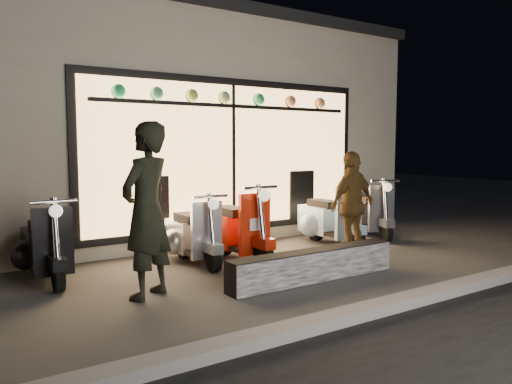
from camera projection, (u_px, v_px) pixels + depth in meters
ground at (256, 275)px, 6.71m from camera, size 40.00×40.00×0.00m
kerb at (365, 311)px, 5.05m from camera, size 40.00×0.25×0.12m
shop_building at (128, 128)px, 10.65m from camera, size 10.20×6.23×4.20m
graffiti_barrier at (313, 265)px, 6.40m from camera, size 2.49×0.28×0.40m
scooter_silver at (191, 235)px, 7.42m from camera, size 0.47×1.42×1.02m
scooter_red at (233, 229)px, 7.65m from camera, size 0.50×1.56×1.12m
scooter_black at (45, 246)px, 6.51m from camera, size 0.47×1.45×1.05m
scooter_blue at (325, 219)px, 8.86m from camera, size 0.50×1.51×1.08m
scooter_grey at (368, 213)px, 9.64m from camera, size 0.84×1.48×1.07m
man at (147, 211)px, 5.63m from camera, size 0.87×0.79×2.00m
woman at (352, 205)px, 7.69m from camera, size 1.01×0.54×1.65m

